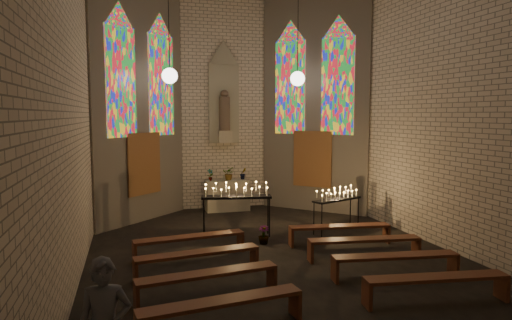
{
  "coord_description": "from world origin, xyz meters",
  "views": [
    {
      "loc": [
        -3.02,
        -8.95,
        3.12
      ],
      "look_at": [
        -0.07,
        1.69,
        2.02
      ],
      "focal_mm": 32.0,
      "sensor_mm": 36.0,
      "label": 1
    }
  ],
  "objects_px": {
    "aisle_flower_pot": "(264,235)",
    "votive_stand_left": "(236,193)",
    "altar": "(227,195)",
    "votive_stand_right": "(337,196)"
  },
  "relations": [
    {
      "from": "aisle_flower_pot",
      "to": "votive_stand_left",
      "type": "height_order",
      "value": "votive_stand_left"
    },
    {
      "from": "altar",
      "to": "aisle_flower_pot",
      "type": "bearing_deg",
      "value": -89.36
    },
    {
      "from": "votive_stand_right",
      "to": "altar",
      "type": "bearing_deg",
      "value": 101.32
    },
    {
      "from": "altar",
      "to": "votive_stand_left",
      "type": "distance_m",
      "value": 3.26
    },
    {
      "from": "altar",
      "to": "votive_stand_left",
      "type": "height_order",
      "value": "votive_stand_left"
    },
    {
      "from": "aisle_flower_pot",
      "to": "votive_stand_right",
      "type": "relative_size",
      "value": 0.29
    },
    {
      "from": "aisle_flower_pot",
      "to": "votive_stand_left",
      "type": "relative_size",
      "value": 0.24
    },
    {
      "from": "altar",
      "to": "aisle_flower_pot",
      "type": "height_order",
      "value": "altar"
    },
    {
      "from": "altar",
      "to": "votive_stand_left",
      "type": "relative_size",
      "value": 0.77
    },
    {
      "from": "aisle_flower_pot",
      "to": "votive_stand_right",
      "type": "distance_m",
      "value": 2.41
    }
  ]
}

